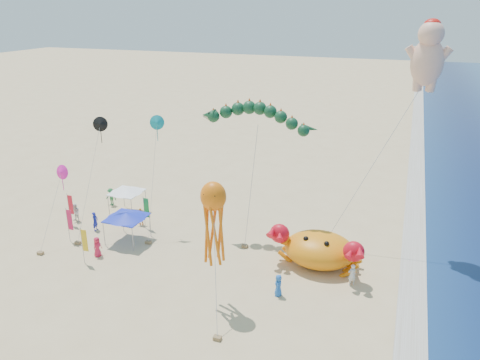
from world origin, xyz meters
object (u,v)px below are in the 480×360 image
at_px(dragon_kite, 256,120).
at_px(canopy_blue, 126,216).
at_px(cherub_kite, 428,54).
at_px(canopy_white, 126,190).
at_px(crab_inflatable, 319,249).
at_px(octopus_kite, 214,217).

distance_m(dragon_kite, canopy_blue, 14.11).
bearing_deg(cherub_kite, canopy_blue, -159.66).
xyz_separation_m(cherub_kite, canopy_white, (-26.35, -3.42, -13.76)).
bearing_deg(canopy_blue, crab_inflatable, 5.61).
distance_m(dragon_kite, cherub_kite, 14.36).
relative_size(octopus_kite, canopy_blue, 2.62).
xyz_separation_m(crab_inflatable, cherub_kite, (6.29, 6.90, 14.72)).
height_order(octopus_kite, canopy_white, octopus_kite).
height_order(crab_inflatable, dragon_kite, dragon_kite).
bearing_deg(crab_inflatable, canopy_blue, -174.39).
relative_size(cherub_kite, octopus_kite, 2.08).
distance_m(dragon_kite, octopus_kite, 11.52).
xyz_separation_m(dragon_kite, octopus_kite, (0.58, -10.73, -4.16)).
height_order(dragon_kite, canopy_blue, dragon_kite).
distance_m(dragon_kite, canopy_white, 15.88).
bearing_deg(dragon_kite, crab_inflatable, -27.61).
relative_size(crab_inflatable, dragon_kite, 0.65).
xyz_separation_m(dragon_kite, cherub_kite, (12.81, 3.49, 5.47)).
bearing_deg(octopus_kite, canopy_blue, 152.34).
distance_m(octopus_kite, canopy_blue, 12.89).
height_order(crab_inflatable, canopy_blue, crab_inflatable).
height_order(dragon_kite, octopus_kite, dragon_kite).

